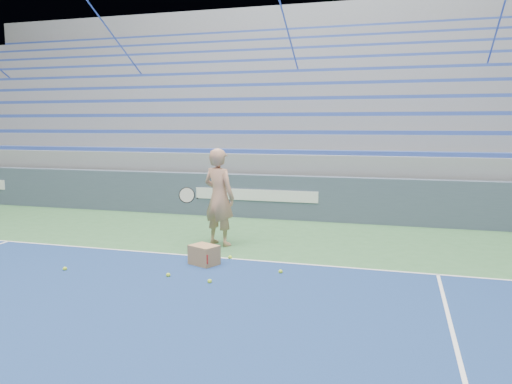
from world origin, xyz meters
TOP-DOWN VIEW (x-y plane):
  - sponsor_barrier at (0.00, 15.88)m, footprint 30.00×0.32m
  - bleachers at (0.00, 21.60)m, footprint 31.00×9.15m
  - tennis_player at (0.09, 12.84)m, footprint 1.01×0.95m
  - ball_box at (0.34, 11.42)m, footprint 0.55×0.50m
  - tennis_ball_0 at (0.64, 11.88)m, footprint 0.07×0.07m
  - tennis_ball_1 at (0.05, 10.63)m, footprint 0.07×0.07m
  - tennis_ball_2 at (0.79, 10.51)m, footprint 0.07×0.07m
  - tennis_ball_3 at (-1.72, 10.47)m, footprint 0.07×0.07m
  - tennis_ball_4 at (1.70, 11.29)m, footprint 0.07×0.07m

SIDE VIEW (x-z plane):
  - tennis_ball_0 at x=0.64m, z-range 0.00..0.07m
  - tennis_ball_1 at x=0.05m, z-range 0.00..0.07m
  - tennis_ball_2 at x=0.79m, z-range 0.00..0.07m
  - tennis_ball_3 at x=-1.72m, z-range 0.00..0.07m
  - tennis_ball_4 at x=1.70m, z-range 0.00..0.07m
  - ball_box at x=0.34m, z-range 0.00..0.34m
  - sponsor_barrier at x=0.00m, z-range 0.00..1.10m
  - tennis_player at x=0.09m, z-range 0.00..1.91m
  - bleachers at x=0.00m, z-range -1.29..6.01m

